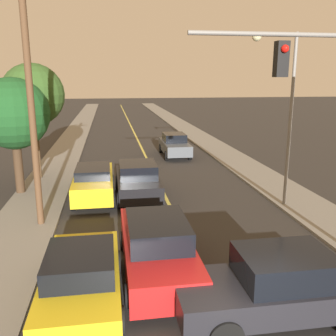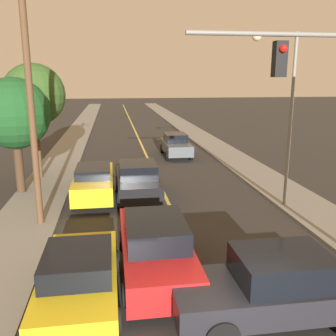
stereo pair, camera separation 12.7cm
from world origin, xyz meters
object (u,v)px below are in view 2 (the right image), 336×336
object	(u,v)px
car_outer_lane_front	(79,276)
car_outer_lane_second	(94,181)
streetlamp_right	(282,98)
car_crossing_right	(275,286)
car_near_lane_front	(155,246)
tree_left_near	(34,95)
car_far_oncoming	(176,145)
utility_pole_left	(31,104)
tree_left_far	(14,114)
car_near_lane_second	(138,180)

from	to	relation	value
car_outer_lane_front	car_outer_lane_second	bearing A→B (deg)	90.00
streetlamp_right	car_crossing_right	bearing A→B (deg)	-114.22
car_near_lane_front	car_outer_lane_second	distance (m)	7.49
car_outer_lane_front	tree_left_near	bearing A→B (deg)	104.10
car_outer_lane_second	tree_left_near	bearing A→B (deg)	128.74
car_outer_lane_second	car_near_lane_front	bearing A→B (deg)	-74.41
car_far_oncoming	car_crossing_right	world-z (taller)	car_crossing_right
car_outer_lane_second	utility_pole_left	bearing A→B (deg)	-121.42
car_far_oncoming	utility_pole_left	xyz separation A→B (m)	(-7.23, -12.06, 3.74)
tree_left_near	tree_left_far	xyz separation A→B (m)	(-0.44, -2.65, -0.75)
streetlamp_right	car_far_oncoming	bearing A→B (deg)	102.03
car_crossing_right	streetlamp_right	size ratio (longest dim) A/B	0.66
car_near_lane_second	utility_pole_left	bearing A→B (deg)	-143.30
car_outer_lane_front	car_crossing_right	world-z (taller)	car_crossing_right
tree_left_far	tree_left_near	bearing A→B (deg)	80.62
car_far_oncoming	tree_left_near	world-z (taller)	tree_left_near
car_far_oncoming	tree_left_far	bearing A→B (deg)	41.28
car_outer_lane_front	car_outer_lane_second	distance (m)	8.43
streetlamp_right	car_outer_lane_second	bearing A→B (deg)	162.89
streetlamp_right	utility_pole_left	world-z (taller)	utility_pole_left
car_outer_lane_front	tree_left_near	distance (m)	13.22
utility_pole_left	tree_left_far	bearing A→B (deg)	110.98
car_crossing_right	car_near_lane_second	bearing A→B (deg)	14.41
streetlamp_right	car_near_lane_second	bearing A→B (deg)	158.96
utility_pole_left	tree_left_near	bearing A→B (deg)	99.84
streetlamp_right	utility_pole_left	distance (m)	9.68
car_outer_lane_second	car_near_lane_second	bearing A→B (deg)	-5.02
streetlamp_right	utility_pole_left	size ratio (longest dim) A/B	0.83
car_near_lane_front	utility_pole_left	size ratio (longest dim) A/B	0.60
tree_left_near	car_far_oncoming	bearing A→B (deg)	31.36
car_crossing_right	tree_left_far	bearing A→B (deg)	36.15
car_outer_lane_front	tree_left_near	size ratio (longest dim) A/B	0.72
car_near_lane_second	tree_left_far	size ratio (longest dim) A/B	0.84
tree_left_near	car_near_lane_second	bearing A→B (deg)	-38.26
car_far_oncoming	tree_left_near	size ratio (longest dim) A/B	0.72
car_near_lane_second	car_far_oncoming	distance (m)	9.74
car_near_lane_front	car_outer_lane_second	size ratio (longest dim) A/B	1.06
car_crossing_right	streetlamp_right	distance (m)	8.92
car_outer_lane_front	streetlamp_right	xyz separation A→B (m)	(7.77, 6.03, 3.94)
car_near_lane_second	car_far_oncoming	bearing A→B (deg)	69.96
car_near_lane_front	car_far_oncoming	distance (m)	16.53
car_outer_lane_front	car_crossing_right	distance (m)	4.66
car_far_oncoming	tree_left_near	xyz separation A→B (m)	(-8.43, -5.14, 3.78)
car_near_lane_front	car_crossing_right	size ratio (longest dim) A/B	1.11
tree_left_near	car_near_lane_front	bearing A→B (deg)	-65.26
car_near_lane_front	streetlamp_right	bearing A→B (deg)	39.92
car_near_lane_front	utility_pole_left	bearing A→B (deg)	133.27
tree_left_far	utility_pole_left	bearing A→B (deg)	-69.02
car_crossing_right	tree_left_near	xyz separation A→B (m)	(-7.55, 13.58, 3.75)
streetlamp_right	tree_left_far	size ratio (longest dim) A/B	1.31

